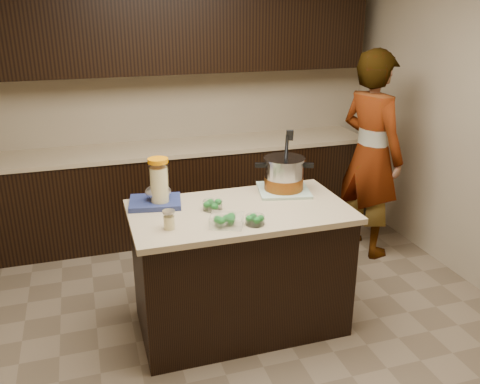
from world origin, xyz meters
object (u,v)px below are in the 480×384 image
Objects in this scene: lemonade_pitcher at (159,185)px; person at (371,155)px; island at (240,268)px; stock_pot at (284,176)px.

person is at bearing 16.70° from lemonade_pitcher.
person is (1.47, 0.80, 0.47)m from island.
stock_pot reaches higher than island.
lemonade_pitcher reaches higher than island.
stock_pot is 0.23× the size of person.
person reaches higher than stock_pot.
lemonade_pitcher is 2.06m from person.
island is 1.74m from person.
person reaches higher than lemonade_pitcher.
island is 0.73m from stock_pot.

